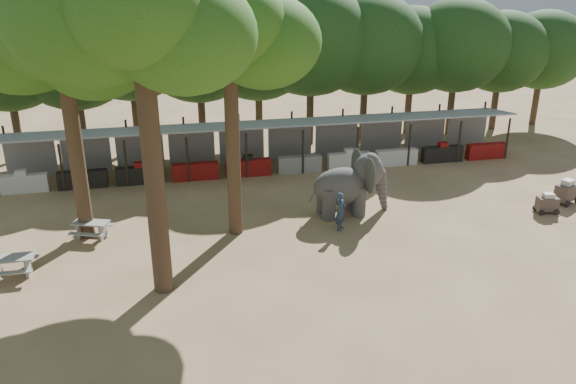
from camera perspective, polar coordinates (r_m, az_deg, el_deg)
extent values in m
plane|color=brown|center=(18.96, 6.36, -10.77)|extent=(100.00, 100.00, 0.00)
cube|color=gray|center=(30.61, -1.85, 6.95)|extent=(28.00, 2.99, 0.39)
cylinder|color=#2D2319|center=(30.02, -25.64, 1.97)|extent=(0.12, 0.12, 2.40)
cylinder|color=#2D2319|center=(32.49, -24.75, 3.82)|extent=(0.12, 0.12, 2.80)
cube|color=silver|center=(30.48, -25.33, 0.79)|extent=(2.38, 0.50, 0.90)
cube|color=gray|center=(32.55, -24.66, 3.13)|extent=(2.52, 0.12, 2.00)
cylinder|color=#2D2319|center=(29.48, -20.37, 2.43)|extent=(0.12, 0.12, 2.40)
cylinder|color=#2D2319|center=(31.99, -19.86, 4.27)|extent=(0.12, 0.12, 2.80)
cube|color=black|center=(29.95, -20.13, 1.22)|extent=(2.38, 0.50, 0.90)
cube|color=gray|center=(32.05, -19.78, 3.56)|extent=(2.52, 0.12, 2.00)
cylinder|color=#2D2319|center=(29.21, -14.94, 2.88)|extent=(0.12, 0.12, 2.40)
cylinder|color=#2D2319|center=(31.73, -14.85, 4.70)|extent=(0.12, 0.12, 2.80)
cube|color=black|center=(29.68, -14.79, 1.65)|extent=(2.38, 0.50, 0.90)
cube|color=gray|center=(31.80, -14.78, 3.99)|extent=(2.52, 0.12, 2.00)
cylinder|color=#2D2319|center=(29.20, -9.45, 3.31)|extent=(0.12, 0.12, 2.40)
cylinder|color=#2D2319|center=(31.73, -9.79, 5.10)|extent=(0.12, 0.12, 2.80)
cube|color=maroon|center=(29.67, -9.40, 2.08)|extent=(2.38, 0.50, 0.90)
cube|color=gray|center=(31.79, -9.74, 4.38)|extent=(2.52, 0.12, 2.00)
cylinder|color=#2D2319|center=(29.45, -4.00, 3.71)|extent=(0.12, 0.12, 2.40)
cylinder|color=#2D2319|center=(31.96, -4.76, 5.46)|extent=(0.12, 0.12, 2.80)
cube|color=maroon|center=(29.92, -4.04, 2.48)|extent=(2.38, 0.50, 0.90)
cube|color=gray|center=(32.02, -4.72, 4.74)|extent=(2.52, 0.12, 2.00)
cylinder|color=#2D2319|center=(29.97, 1.30, 4.06)|extent=(0.12, 0.12, 2.40)
cylinder|color=#2D2319|center=(32.44, 0.17, 5.76)|extent=(0.12, 0.12, 2.80)
cube|color=gray|center=(30.43, 1.18, 2.85)|extent=(2.38, 0.50, 0.90)
cube|color=gray|center=(32.50, 0.19, 5.06)|extent=(2.52, 0.12, 2.00)
cylinder|color=#2D2319|center=(30.73, 6.40, 4.37)|extent=(0.12, 0.12, 2.40)
cylinder|color=#2D2319|center=(33.15, 4.92, 6.02)|extent=(0.12, 0.12, 2.80)
cube|color=silver|center=(31.18, 6.19, 3.18)|extent=(2.38, 0.50, 0.90)
cube|color=gray|center=(33.21, 4.92, 5.33)|extent=(2.52, 0.12, 2.00)
cylinder|color=#2D2319|center=(31.73, 11.21, 4.63)|extent=(0.12, 0.12, 2.40)
cylinder|color=#2D2319|center=(34.07, 9.45, 6.23)|extent=(0.12, 0.12, 2.80)
cube|color=silver|center=(32.16, 10.94, 3.48)|extent=(2.38, 0.50, 0.90)
cube|color=gray|center=(34.13, 9.44, 5.56)|extent=(2.52, 0.12, 2.00)
cylinder|color=#2D2319|center=(32.93, 15.70, 4.84)|extent=(0.12, 0.12, 2.40)
cylinder|color=#2D2319|center=(35.19, 13.72, 6.39)|extent=(0.12, 0.12, 2.80)
cube|color=black|center=(33.35, 15.38, 3.73)|extent=(2.38, 0.50, 0.90)
cube|color=gray|center=(35.25, 13.70, 5.74)|extent=(2.52, 0.12, 2.00)
cylinder|color=#2D2319|center=(34.32, 19.86, 5.01)|extent=(0.12, 0.12, 2.40)
cylinder|color=#2D2319|center=(36.50, 17.70, 6.50)|extent=(0.12, 0.12, 2.80)
cube|color=maroon|center=(34.72, 19.49, 3.94)|extent=(2.38, 0.50, 0.90)
cube|color=gray|center=(36.55, 17.67, 5.88)|extent=(2.52, 0.12, 2.00)
cylinder|color=#332316|center=(23.08, -21.06, 6.23)|extent=(0.60, 0.60, 9.20)
ellipsoid|color=#1B4F0E|center=(23.10, -25.55, 13.78)|extent=(4.80, 4.80, 3.94)
ellipsoid|color=#1B4F0E|center=(21.84, -19.06, 13.28)|extent=(4.20, 4.20, 3.44)
ellipsoid|color=#1B4F0E|center=(23.56, -21.46, 15.94)|extent=(5.20, 5.20, 4.26)
ellipsoid|color=#1B4F0E|center=(21.24, -22.78, 14.54)|extent=(3.80, 3.80, 3.12)
cylinder|color=#332316|center=(17.83, -13.78, 4.97)|extent=(0.64, 0.64, 10.40)
ellipsoid|color=#1B4F0E|center=(17.61, -19.56, 16.28)|extent=(4.80, 4.80, 3.94)
ellipsoid|color=#1B4F0E|center=(16.66, -10.51, 15.50)|extent=(4.20, 4.20, 3.44)
ellipsoid|color=#1B4F0E|center=(15.90, -15.08, 17.43)|extent=(3.80, 3.80, 3.12)
cylinder|color=#332316|center=(21.93, -5.72, 7.35)|extent=(0.56, 0.56, 9.60)
ellipsoid|color=#1B4F0E|center=(21.57, -10.00, 15.98)|extent=(4.80, 4.80, 3.94)
ellipsoid|color=#1B4F0E|center=(21.02, -2.45, 15.04)|extent=(4.20, 4.20, 3.44)
ellipsoid|color=#1B4F0E|center=(22.47, -5.94, 17.90)|extent=(5.20, 5.20, 4.26)
ellipsoid|color=#1B4F0E|center=(20.08, -5.63, 16.69)|extent=(3.80, 3.80, 3.12)
cylinder|color=#332316|center=(35.98, -24.93, 6.11)|extent=(0.44, 0.44, 3.74)
ellipsoid|color=black|center=(35.34, -25.85, 11.82)|extent=(6.46, 5.95, 5.61)
cylinder|color=#332316|center=(35.40, -19.65, 6.63)|extent=(0.44, 0.44, 3.74)
ellipsoid|color=black|center=(34.75, -20.40, 12.46)|extent=(6.46, 5.95, 5.61)
cylinder|color=#332316|center=(35.14, -14.23, 7.11)|extent=(0.44, 0.44, 3.74)
ellipsoid|color=black|center=(34.48, -14.78, 13.00)|extent=(6.46, 5.95, 5.61)
cylinder|color=#332316|center=(35.18, -8.77, 7.53)|extent=(0.44, 0.44, 3.74)
ellipsoid|color=black|center=(34.53, -9.11, 13.43)|extent=(6.46, 5.95, 5.61)
cylinder|color=#332316|center=(35.54, -3.36, 7.87)|extent=(0.44, 0.44, 3.74)
ellipsoid|color=black|center=(34.89, -3.49, 13.73)|extent=(6.46, 5.95, 5.61)
cylinder|color=#332316|center=(36.21, 1.90, 8.14)|extent=(0.44, 0.44, 3.74)
ellipsoid|color=black|center=(35.57, 1.97, 13.89)|extent=(6.46, 5.95, 5.61)
cylinder|color=#332316|center=(37.16, 6.94, 8.34)|extent=(0.44, 0.44, 3.74)
ellipsoid|color=black|center=(36.54, 7.20, 13.93)|extent=(6.46, 5.95, 5.61)
cylinder|color=#332316|center=(38.38, 11.70, 8.46)|extent=(0.44, 0.44, 3.74)
ellipsoid|color=black|center=(37.78, 12.11, 13.87)|extent=(6.46, 5.95, 5.61)
cylinder|color=#332316|center=(39.84, 16.13, 8.53)|extent=(0.44, 0.44, 3.74)
ellipsoid|color=black|center=(39.26, 16.68, 13.73)|extent=(6.46, 5.95, 5.61)
cylinder|color=#332316|center=(41.52, 20.24, 8.54)|extent=(0.44, 0.44, 3.74)
ellipsoid|color=black|center=(40.97, 20.89, 13.52)|extent=(6.46, 5.95, 5.61)
cylinder|color=#332316|center=(43.39, 24.00, 8.52)|extent=(0.44, 0.44, 3.74)
ellipsoid|color=black|center=(42.86, 24.74, 13.27)|extent=(6.46, 5.95, 5.61)
ellipsoid|color=#3B3938|center=(24.79, 5.47, 0.61)|extent=(2.62, 1.61, 1.65)
cylinder|color=#3B3938|center=(24.45, 4.19, -1.26)|extent=(0.62, 0.62, 1.39)
cylinder|color=#3B3938|center=(25.14, 3.61, -0.60)|extent=(0.62, 0.62, 1.39)
cylinder|color=#3B3938|center=(24.93, 7.25, -0.93)|extent=(0.62, 0.62, 1.39)
cylinder|color=#3B3938|center=(25.60, 6.59, -0.30)|extent=(0.62, 0.62, 1.39)
ellipsoid|color=#3B3938|center=(25.03, 8.13, 2.13)|extent=(1.47, 1.20, 1.54)
ellipsoid|color=#3B3938|center=(24.28, 8.30, 1.62)|extent=(0.29, 1.27, 1.57)
ellipsoid|color=#3B3938|center=(25.58, 7.00, 2.70)|extent=(0.29, 1.27, 1.57)
cone|color=#3B3938|center=(25.68, 9.55, 0.02)|extent=(0.66, 0.66, 1.74)
imported|color=#26384C|center=(23.44, 5.39, -1.97)|extent=(0.67, 0.71, 1.65)
cube|color=gray|center=(22.08, -26.29, -6.02)|extent=(1.51, 0.72, 0.06)
cube|color=gray|center=(22.11, -24.88, -6.82)|extent=(0.11, 0.60, 0.70)
cube|color=gray|center=(21.74, -26.49, -7.38)|extent=(1.50, 0.27, 0.05)
cube|color=gray|center=(22.69, -25.86, -6.08)|extent=(1.50, 0.27, 0.05)
cube|color=gray|center=(24.01, -19.40, -2.95)|extent=(1.55, 1.11, 0.06)
cube|color=gray|center=(24.36, -20.29, -3.62)|extent=(0.28, 0.56, 0.66)
cube|color=gray|center=(23.95, -18.30, -3.79)|extent=(0.28, 0.56, 0.66)
cube|color=gray|center=(23.71, -19.86, -4.07)|extent=(1.40, 0.71, 0.05)
cube|color=gray|center=(24.54, -18.79, -3.07)|extent=(1.40, 0.71, 0.05)
cube|color=#3D302B|center=(27.69, 24.82, -1.09)|extent=(0.94, 0.65, 0.61)
cylinder|color=black|center=(27.40, 24.36, -1.93)|extent=(0.27, 0.09, 0.26)
cylinder|color=black|center=(27.73, 25.63, -1.87)|extent=(0.27, 0.09, 0.26)
cylinder|color=black|center=(27.87, 23.83, -1.47)|extent=(0.27, 0.09, 0.26)
cylinder|color=black|center=(28.20, 25.09, -1.42)|extent=(0.27, 0.09, 0.26)
cube|color=silver|center=(27.56, 24.95, -0.34)|extent=(0.48, 0.41, 0.22)
cube|color=#3D302B|center=(29.27, 26.42, 0.00)|extent=(1.24, 1.02, 0.75)
cylinder|color=black|center=(28.89, 26.50, -1.08)|extent=(0.32, 0.19, 0.32)
cylinder|color=black|center=(29.18, 25.30, -0.67)|extent=(0.32, 0.19, 0.32)
cylinder|color=black|center=(29.91, 26.10, -0.30)|extent=(0.32, 0.19, 0.32)
cube|color=silver|center=(29.12, 26.57, 0.88)|extent=(0.66, 0.61, 0.27)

